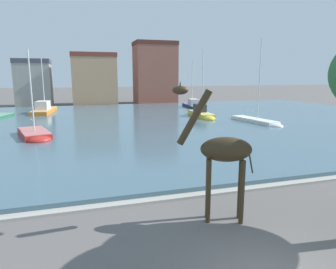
# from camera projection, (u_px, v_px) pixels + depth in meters

# --- Properties ---
(harbor_water) EXTENTS (78.50, 44.15, 0.34)m
(harbor_water) POSITION_uv_depth(u_px,v_px,m) (121.00, 123.00, 35.26)
(harbor_water) COLOR #476675
(harbor_water) RESTS_ON ground
(quay_edge_coping) EXTENTS (78.50, 0.50, 0.12)m
(quay_edge_coping) POSITION_uv_depth(u_px,v_px,m) (190.00, 196.00, 14.33)
(quay_edge_coping) COLOR #ADA89E
(quay_edge_coping) RESTS_ON ground
(giraffe_statue) EXTENTS (3.01, 1.61, 5.44)m
(giraffe_statue) POSITION_uv_depth(u_px,v_px,m) (222.00, 152.00, 11.53)
(giraffe_statue) COLOR #382B19
(giraffe_statue) RESTS_ON ground
(sailboat_red) EXTENTS (3.47, 6.12, 7.80)m
(sailboat_red) POSITION_uv_depth(u_px,v_px,m) (35.00, 136.00, 26.53)
(sailboat_red) COLOR red
(sailboat_red) RESTS_ON ground
(sailboat_navy) EXTENTS (2.84, 8.25, 8.17)m
(sailboat_navy) POSITION_uv_depth(u_px,v_px,m) (192.00, 105.00, 52.43)
(sailboat_navy) COLOR navy
(sailboat_navy) RESTS_ON ground
(sailboat_orange) EXTENTS (3.22, 9.39, 8.09)m
(sailboat_orange) POSITION_uv_depth(u_px,v_px,m) (45.00, 110.00, 44.57)
(sailboat_orange) COLOR orange
(sailboat_orange) RESTS_ON ground
(sailboat_white) EXTENTS (2.62, 7.74, 9.63)m
(sailboat_white) POSITION_uv_depth(u_px,v_px,m) (258.00, 122.00, 34.74)
(sailboat_white) COLOR white
(sailboat_white) RESTS_ON ground
(sailboat_yellow) EXTENTS (2.16, 7.15, 9.02)m
(sailboat_yellow) POSITION_uv_depth(u_px,v_px,m) (202.00, 114.00, 39.62)
(sailboat_yellow) COLOR gold
(sailboat_yellow) RESTS_ON ground
(townhouse_wide_warehouse) EXTENTS (6.17, 6.61, 8.56)m
(townhouse_wide_warehouse) POSITION_uv_depth(u_px,v_px,m) (34.00, 83.00, 56.22)
(townhouse_wide_warehouse) COLOR gray
(townhouse_wide_warehouse) RESTS_ON ground
(townhouse_corner_house) EXTENTS (8.34, 6.61, 9.81)m
(townhouse_corner_house) POSITION_uv_depth(u_px,v_px,m) (94.00, 79.00, 58.29)
(townhouse_corner_house) COLOR tan
(townhouse_corner_house) RESTS_ON ground
(townhouse_narrow_midrow) EXTENTS (8.44, 5.99, 12.40)m
(townhouse_narrow_midrow) POSITION_uv_depth(u_px,v_px,m) (155.00, 73.00, 62.74)
(townhouse_narrow_midrow) COLOR #8E5142
(townhouse_narrow_midrow) RESTS_ON ground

